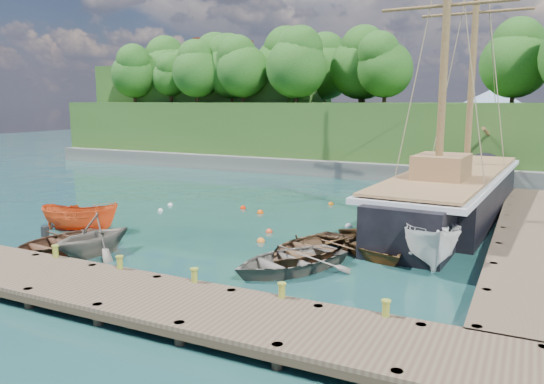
{
  "coord_description": "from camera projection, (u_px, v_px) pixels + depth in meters",
  "views": [
    {
      "loc": [
        11.13,
        -18.14,
        6.15
      ],
      "look_at": [
        0.45,
        3.48,
        2.0
      ],
      "focal_mm": 35.0,
      "sensor_mm": 36.0,
      "label": 1
    }
  ],
  "objects": [
    {
      "name": "headland",
      "position": [
        276.0,
        107.0,
        54.32
      ],
      "size": [
        51.0,
        19.31,
        12.9
      ],
      "color": "#474744",
      "rests_on": "ground"
    },
    {
      "name": "rowboat_2",
      "position": [
        309.0,
        258.0,
        20.98
      ],
      "size": [
        4.35,
        5.49,
        1.02
      ],
      "primitive_type": "imported",
      "rotation": [
        0.0,
        0.0,
        -0.18
      ],
      "color": "brown",
      "rests_on": "ground"
    },
    {
      "name": "ground",
      "position": [
        225.0,
        251.0,
        21.93
      ],
      "size": [
        160.0,
        160.0,
        0.0
      ],
      "primitive_type": "plane",
      "color": "#153B37",
      "rests_on": "ground"
    },
    {
      "name": "rowboat_0",
      "position": [
        58.0,
        251.0,
        21.96
      ],
      "size": [
        3.61,
        4.77,
        0.93
      ],
      "primitive_type": "imported",
      "rotation": [
        0.0,
        0.0,
        -0.09
      ],
      "color": "#50301F",
      "rests_on": "ground"
    },
    {
      "name": "rowboat_3",
      "position": [
        288.0,
        270.0,
        19.49
      ],
      "size": [
        5.19,
        5.74,
        0.98
      ],
      "primitive_type": "imported",
      "rotation": [
        0.0,
        0.0,
        -0.49
      ],
      "color": "#6C645B",
      "rests_on": "ground"
    },
    {
      "name": "mooring_buoy_6",
      "position": [
        170.0,
        205.0,
        31.6
      ],
      "size": [
        0.29,
        0.29,
        0.29
      ],
      "primitive_type": "sphere",
      "color": "white",
      "rests_on": "ground"
    },
    {
      "name": "mooring_buoy_5",
      "position": [
        331.0,
        205.0,
        31.83
      ],
      "size": [
        0.32,
        0.32,
        0.32
      ],
      "primitive_type": "sphere",
      "color": "#D56709",
      "rests_on": "ground"
    },
    {
      "name": "mooring_buoy_7",
      "position": [
        261.0,
        242.0,
        23.42
      ],
      "size": [
        0.36,
        0.36,
        0.36
      ],
      "primitive_type": "sphere",
      "color": "orange",
      "rests_on": "ground"
    },
    {
      "name": "mooring_buoy_2",
      "position": [
        269.0,
        232.0,
        25.11
      ],
      "size": [
        0.33,
        0.33,
        0.33
      ],
      "primitive_type": "sphere",
      "color": "#ED4C1F",
      "rests_on": "ground"
    },
    {
      "name": "bollard_3",
      "position": [
        282.0,
        317.0,
        15.24
      ],
      "size": [
        0.26,
        0.26,
        0.45
      ],
      "primitive_type": "cylinder",
      "color": "olive",
      "rests_on": "ground"
    },
    {
      "name": "schooner",
      "position": [
        452.0,
        197.0,
        28.4
      ],
      "size": [
        5.85,
        26.18,
        18.93
      ],
      "rotation": [
        0.0,
        0.0,
        -0.06
      ],
      "color": "black",
      "rests_on": "ground"
    },
    {
      "name": "distant_ridge",
      "position": [
        486.0,
        113.0,
        81.17
      ],
      "size": [
        117.0,
        40.0,
        10.0
      ],
      "color": "#728CA5",
      "rests_on": "ground"
    },
    {
      "name": "bollard_0",
      "position": [
        57.0,
        273.0,
        19.17
      ],
      "size": [
        0.26,
        0.26,
        0.45
      ],
      "primitive_type": "cylinder",
      "color": "olive",
      "rests_on": "ground"
    },
    {
      "name": "bollard_4",
      "position": [
        385.0,
        338.0,
        13.93
      ],
      "size": [
        0.26,
        0.26,
        0.45
      ],
      "primitive_type": "cylinder",
      "color": "olive",
      "rests_on": "ground"
    },
    {
      "name": "dock_near",
      "position": [
        167.0,
        302.0,
        15.24
      ],
      "size": [
        20.0,
        3.2,
        1.1
      ],
      "color": "brown",
      "rests_on": "ground"
    },
    {
      "name": "mooring_buoy_1",
      "position": [
        260.0,
        213.0,
        29.4
      ],
      "size": [
        0.35,
        0.35,
        0.35
      ],
      "primitive_type": "sphere",
      "color": "#F75105",
      "rests_on": "ground"
    },
    {
      "name": "mooring_buoy_3",
      "position": [
        348.0,
        227.0,
        26.2
      ],
      "size": [
        0.34,
        0.34,
        0.34
      ],
      "primitive_type": "sphere",
      "color": "silver",
      "rests_on": "ground"
    },
    {
      "name": "mooring_buoy_4",
      "position": [
        243.0,
        209.0,
        30.67
      ],
      "size": [
        0.32,
        0.32,
        0.32
      ],
      "primitive_type": "sphere",
      "color": "#EF2300",
      "rests_on": "ground"
    },
    {
      "name": "bollard_1",
      "position": [
        121.0,
        286.0,
        17.86
      ],
      "size": [
        0.26,
        0.26,
        0.45
      ],
      "primitive_type": "cylinder",
      "color": "olive",
      "rests_on": "ground"
    },
    {
      "name": "rowboat_1",
      "position": [
        94.0,
        255.0,
        21.46
      ],
      "size": [
        3.53,
        3.92,
        1.83
      ],
      "primitive_type": "imported",
      "rotation": [
        0.0,
        0.0,
        -0.17
      ],
      "color": "#73695C",
      "rests_on": "ground"
    },
    {
      "name": "cabin_boat_white",
      "position": [
        428.0,
        262.0,
        20.56
      ],
      "size": [
        3.59,
        5.84,
        2.11
      ],
      "primitive_type": "imported",
      "rotation": [
        0.0,
        0.0,
        0.3
      ],
      "color": "silver",
      "rests_on": "ground"
    },
    {
      "name": "dock_east",
      "position": [
        535.0,
        234.0,
        23.02
      ],
      "size": [
        3.2,
        24.0,
        1.1
      ],
      "color": "brown",
      "rests_on": "ground"
    },
    {
      "name": "bollard_2",
      "position": [
        195.0,
        300.0,
        16.55
      ],
      "size": [
        0.26,
        0.26,
        0.45
      ],
      "primitive_type": "cylinder",
      "color": "olive",
      "rests_on": "ground"
    },
    {
      "name": "motorboat_orange",
      "position": [
        81.0,
        230.0,
        25.55
      ],
      "size": [
        4.11,
        2.64,
        1.48
      ],
      "primitive_type": "imported",
      "rotation": [
        0.0,
        0.0,
        1.91
      ],
      "color": "#E55720",
      "rests_on": "ground"
    },
    {
      "name": "rowboat_4",
      "position": [
        372.0,
        253.0,
        21.73
      ],
      "size": [
        5.52,
        5.7,
        0.96
      ],
      "primitive_type": "imported",
      "rotation": [
        0.0,
        0.0,
        0.69
      ],
      "color": "brown",
      "rests_on": "ground"
    },
    {
      "name": "mooring_buoy_0",
      "position": [
        161.0,
        211.0,
        29.97
      ],
      "size": [
        0.28,
        0.28,
        0.28
      ],
      "primitive_type": "sphere",
      "color": "silver",
      "rests_on": "ground"
    }
  ]
}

